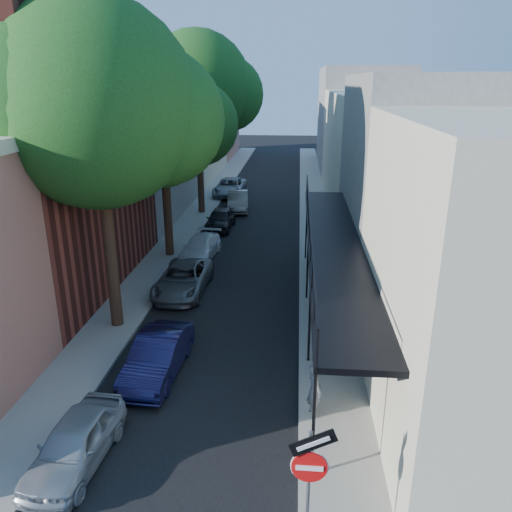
% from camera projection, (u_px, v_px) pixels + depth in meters
% --- Properties ---
extents(road_surface, '(6.00, 64.00, 0.01)m').
position_uv_depth(road_surface, '(259.00, 204.00, 37.27)').
color(road_surface, black).
rests_on(road_surface, ground).
extents(sidewalk_left, '(2.00, 64.00, 0.12)m').
position_uv_depth(sidewalk_left, '(207.00, 203.00, 37.56)').
color(sidewalk_left, gray).
rests_on(sidewalk_left, ground).
extents(sidewalk_right, '(2.00, 64.00, 0.12)m').
position_uv_depth(sidewalk_right, '(313.00, 205.00, 36.93)').
color(sidewalk_right, gray).
rests_on(sidewalk_right, ground).
extents(buildings_left, '(10.10, 59.10, 12.00)m').
position_uv_depth(buildings_left, '(127.00, 138.00, 35.20)').
color(buildings_left, '#BA6D5F').
rests_on(buildings_left, ground).
extents(buildings_right, '(9.80, 55.00, 10.00)m').
position_uv_depth(buildings_right, '(388.00, 146.00, 34.60)').
color(buildings_right, beige).
rests_on(buildings_right, ground).
extents(sign_post, '(0.89, 0.17, 2.99)m').
position_uv_depth(sign_post, '(310.00, 472.00, 9.06)').
color(sign_post, '#595B60').
rests_on(sign_post, ground).
extents(oak_near, '(7.48, 6.80, 11.42)m').
position_uv_depth(oak_near, '(112.00, 109.00, 16.36)').
color(oak_near, '#362315').
rests_on(oak_near, ground).
extents(oak_mid, '(6.60, 6.00, 10.20)m').
position_uv_depth(oak_mid, '(171.00, 118.00, 24.13)').
color(oak_mid, '#362315').
rests_on(oak_mid, ground).
extents(oak_far, '(7.70, 7.00, 11.90)m').
position_uv_depth(oak_far, '(205.00, 89.00, 32.22)').
color(oak_far, '#362315').
rests_on(oak_far, ground).
extents(parked_car_a, '(1.63, 3.56, 1.18)m').
position_uv_depth(parked_car_a, '(75.00, 443.00, 11.87)').
color(parked_car_a, '#9098A0').
rests_on(parked_car_a, ground).
extents(parked_car_b, '(1.58, 3.98, 1.29)m').
position_uv_depth(parked_car_b, '(158.00, 356.00, 15.53)').
color(parked_car_b, '#121137').
rests_on(parked_car_b, ground).
extents(parked_car_c, '(2.11, 4.44, 1.22)m').
position_uv_depth(parked_car_c, '(183.00, 279.00, 21.65)').
color(parked_car_c, '#5B5E63').
rests_on(parked_car_c, ground).
extents(parked_car_d, '(1.91, 4.01, 1.13)m').
position_uv_depth(parked_car_d, '(200.00, 248.00, 25.85)').
color(parked_car_d, white).
rests_on(parked_car_d, ground).
extents(parked_car_e, '(1.66, 3.82, 1.28)m').
position_uv_depth(parked_car_e, '(220.00, 219.00, 30.90)').
color(parked_car_e, black).
rests_on(parked_car_e, ground).
extents(parked_car_f, '(1.88, 4.20, 1.34)m').
position_uv_depth(parked_car_f, '(238.00, 201.00, 35.38)').
color(parked_car_f, gray).
rests_on(parked_car_f, ground).
extents(parked_car_g, '(2.39, 4.94, 1.35)m').
position_uv_depth(parked_car_g, '(230.00, 187.00, 39.95)').
color(parked_car_g, gray).
rests_on(parked_car_g, ground).
extents(pedestrian, '(0.58, 0.68, 1.57)m').
position_uv_depth(pedestrian, '(314.00, 389.00, 13.40)').
color(pedestrian, slate).
rests_on(pedestrian, sidewalk_right).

